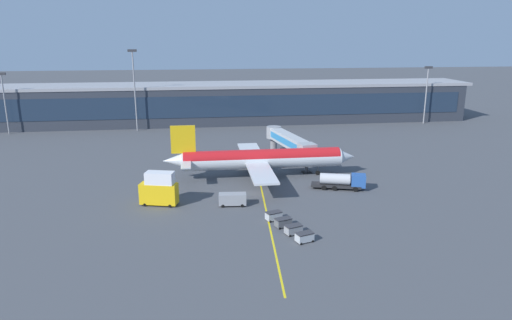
{
  "coord_description": "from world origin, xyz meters",
  "views": [
    {
      "loc": [
        -10.96,
        -85.94,
        30.22
      ],
      "look_at": [
        1.66,
        8.7,
        4.5
      ],
      "focal_mm": 32.54,
      "sensor_mm": 36.0,
      "label": 1
    }
  ],
  "objects_px": {
    "crew_van": "(233,199)",
    "baggage_cart_0": "(304,237)",
    "baggage_cart_2": "(283,222)",
    "catering_lift": "(159,189)",
    "main_airliner": "(261,159)",
    "fuel_tanker": "(342,181)",
    "baggage_cart_1": "(293,229)",
    "baggage_cart_3": "(274,216)"
  },
  "relations": [
    {
      "from": "catering_lift",
      "to": "crew_van",
      "type": "distance_m",
      "value": 13.64
    },
    {
      "from": "fuel_tanker",
      "to": "baggage_cart_1",
      "type": "distance_m",
      "value": 24.89
    },
    {
      "from": "main_airliner",
      "to": "fuel_tanker",
      "type": "bearing_deg",
      "value": -34.35
    },
    {
      "from": "main_airliner",
      "to": "crew_van",
      "type": "relative_size",
      "value": 8.2
    },
    {
      "from": "main_airliner",
      "to": "baggage_cart_2",
      "type": "bearing_deg",
      "value": -90.67
    },
    {
      "from": "fuel_tanker",
      "to": "baggage_cart_0",
      "type": "height_order",
      "value": "fuel_tanker"
    },
    {
      "from": "baggage_cart_0",
      "to": "baggage_cart_1",
      "type": "xyz_separation_m",
      "value": [
        -1.06,
        3.02,
        0.0
      ]
    },
    {
      "from": "baggage_cart_1",
      "to": "crew_van",
      "type": "bearing_deg",
      "value": 121.01
    },
    {
      "from": "fuel_tanker",
      "to": "baggage_cart_2",
      "type": "height_order",
      "value": "fuel_tanker"
    },
    {
      "from": "main_airliner",
      "to": "fuel_tanker",
      "type": "height_order",
      "value": "main_airliner"
    },
    {
      "from": "baggage_cart_0",
      "to": "baggage_cart_3",
      "type": "xyz_separation_m",
      "value": [
        -3.18,
        9.06,
        0.0
      ]
    },
    {
      "from": "fuel_tanker",
      "to": "crew_van",
      "type": "relative_size",
      "value": 2.15
    },
    {
      "from": "fuel_tanker",
      "to": "baggage_cart_0",
      "type": "distance_m",
      "value": 26.87
    },
    {
      "from": "crew_van",
      "to": "baggage_cart_2",
      "type": "xyz_separation_m",
      "value": [
        7.27,
        -10.83,
        -0.53
      ]
    },
    {
      "from": "crew_van",
      "to": "baggage_cart_0",
      "type": "bearing_deg",
      "value": -60.92
    },
    {
      "from": "fuel_tanker",
      "to": "baggage_cart_2",
      "type": "bearing_deg",
      "value": -131.72
    },
    {
      "from": "catering_lift",
      "to": "baggage_cart_1",
      "type": "height_order",
      "value": "catering_lift"
    },
    {
      "from": "baggage_cart_1",
      "to": "baggage_cart_3",
      "type": "height_order",
      "value": "same"
    },
    {
      "from": "catering_lift",
      "to": "baggage_cart_3",
      "type": "height_order",
      "value": "catering_lift"
    },
    {
      "from": "main_airliner",
      "to": "baggage_cart_2",
      "type": "height_order",
      "value": "main_airliner"
    },
    {
      "from": "baggage_cart_1",
      "to": "baggage_cart_2",
      "type": "relative_size",
      "value": 1.0
    },
    {
      "from": "catering_lift",
      "to": "fuel_tanker",
      "type": "bearing_deg",
      "value": 6.79
    },
    {
      "from": "catering_lift",
      "to": "crew_van",
      "type": "relative_size",
      "value": 1.4
    },
    {
      "from": "baggage_cart_2",
      "to": "baggage_cart_3",
      "type": "height_order",
      "value": "same"
    },
    {
      "from": "catering_lift",
      "to": "baggage_cart_1",
      "type": "bearing_deg",
      "value": -36.47
    },
    {
      "from": "baggage_cart_2",
      "to": "main_airliner",
      "type": "bearing_deg",
      "value": 89.33
    },
    {
      "from": "crew_van",
      "to": "baggage_cart_2",
      "type": "bearing_deg",
      "value": -56.14
    },
    {
      "from": "main_airliner",
      "to": "fuel_tanker",
      "type": "xyz_separation_m",
      "value": [
        15.09,
        -10.32,
        -2.42
      ]
    },
    {
      "from": "crew_van",
      "to": "catering_lift",
      "type": "bearing_deg",
      "value": 170.77
    },
    {
      "from": "baggage_cart_3",
      "to": "baggage_cart_0",
      "type": "bearing_deg",
      "value": -70.68
    },
    {
      "from": "baggage_cart_2",
      "to": "baggage_cart_3",
      "type": "relative_size",
      "value": 1.0
    },
    {
      "from": "crew_van",
      "to": "main_airliner",
      "type": "bearing_deg",
      "value": 65.66
    },
    {
      "from": "baggage_cart_0",
      "to": "baggage_cart_2",
      "type": "relative_size",
      "value": 1.0
    },
    {
      "from": "crew_van",
      "to": "baggage_cart_0",
      "type": "relative_size",
      "value": 1.71
    },
    {
      "from": "catering_lift",
      "to": "crew_van",
      "type": "bearing_deg",
      "value": -9.23
    },
    {
      "from": "fuel_tanker",
      "to": "crew_van",
      "type": "xyz_separation_m",
      "value": [
        -22.68,
        -6.46,
        -0.43
      ]
    },
    {
      "from": "fuel_tanker",
      "to": "baggage_cart_0",
      "type": "bearing_deg",
      "value": -119.69
    },
    {
      "from": "main_airliner",
      "to": "baggage_cart_2",
      "type": "relative_size",
      "value": 14.03
    },
    {
      "from": "baggage_cart_1",
      "to": "catering_lift",
      "type": "bearing_deg",
      "value": 143.53
    },
    {
      "from": "baggage_cart_2",
      "to": "baggage_cart_3",
      "type": "xyz_separation_m",
      "value": [
        -1.06,
        3.02,
        0.0
      ]
    },
    {
      "from": "main_airliner",
      "to": "baggage_cart_3",
      "type": "relative_size",
      "value": 14.03
    },
    {
      "from": "crew_van",
      "to": "baggage_cart_2",
      "type": "height_order",
      "value": "crew_van"
    }
  ]
}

